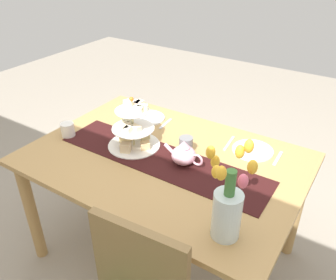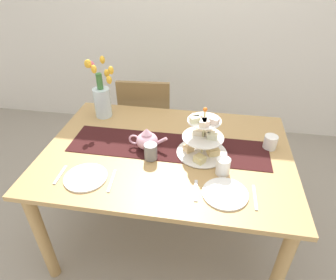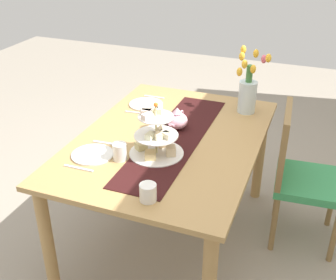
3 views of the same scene
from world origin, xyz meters
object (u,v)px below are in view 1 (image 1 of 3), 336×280
dining_table (164,172)px  mug_grey (186,145)px  knife_right (130,113)px  fork_left (278,158)px  fork_right (166,124)px  tiered_cake_stand (133,130)px  cream_jug (68,130)px  mug_white_text (134,122)px  dinner_plate_right (147,118)px  dinner_plate_left (253,150)px  knife_left (229,143)px  tulip_vase (227,206)px  teapot (184,154)px

dining_table → mug_grey: bearing=-128.8°
dining_table → knife_right: bearing=-33.2°
fork_left → fork_right: 0.73m
fork_right → tiered_cake_stand: bearing=88.6°
fork_left → knife_right: bearing=0.0°
cream_jug → mug_grey: mug_grey is taller
dining_table → mug_grey: size_ratio=15.61×
mug_white_text → dinner_plate_right: bearing=-84.2°
dining_table → tiered_cake_stand: bearing=-0.2°
dinner_plate_left → fork_left: (-0.15, 0.00, -0.00)m
cream_jug → fork_right: (-0.41, -0.45, -0.04)m
dining_table → knife_left: knife_left is taller
tulip_vase → fork_right: tulip_vase is taller
teapot → mug_grey: 0.11m
teapot → cream_jug: (0.74, 0.12, -0.02)m
dinner_plate_left → fork_left: bearing=180.0°
cream_jug → mug_white_text: bearing=-134.7°
cream_jug → knife_left: cream_jug is taller
knife_right → teapot: bearing=152.4°
dining_table → knife_right: 0.60m
cream_jug → dinner_plate_left: cream_jug is taller
fork_left → knife_right: 1.02m
dinner_plate_left → teapot: bearing=50.7°
dining_table → knife_left: size_ratio=8.72×
teapot → cream_jug: teapot is taller
dinner_plate_left → fork_right: (0.59, 0.00, -0.00)m
tiered_cake_stand → cream_jug: bearing=17.2°
tulip_vase → fork_right: size_ratio=2.89×
dining_table → dinner_plate_right: (0.35, -0.32, 0.11)m
dinner_plate_right → fork_right: size_ratio=1.53×
tiered_cake_stand → dinner_plate_left: (-0.60, -0.32, -0.10)m
tiered_cake_stand → dinner_plate_right: bearing=-66.8°
tiered_cake_stand → dinner_plate_right: size_ratio=1.32×
dining_table → fork_right: size_ratio=9.89×
tulip_vase → cream_jug: (1.13, -0.22, -0.11)m
mug_grey → dinner_plate_right: bearing=-27.6°
knife_left → knife_right: same height
dining_table → cream_jug: 0.64m
knife_right → mug_white_text: bearing=135.2°
teapot → knife_left: bearing=-110.2°
cream_jug → tulip_vase: bearing=169.0°
fork_left → mug_grey: bearing=26.2°
teapot → knife_left: size_ratio=1.40×
knife_left → mug_grey: size_ratio=1.79×
knife_left → dinner_plate_right: dinner_plate_right is taller
tiered_cake_stand → knife_right: 0.44m
cream_jug → dinner_plate_right: (-0.27, -0.45, -0.04)m
tiered_cake_stand → fork_left: size_ratio=2.03×
tiered_cake_stand → dinner_plate_right: 0.36m
tiered_cake_stand → knife_right: (0.28, -0.32, -0.10)m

